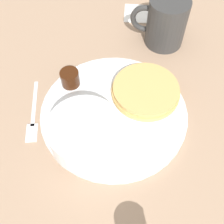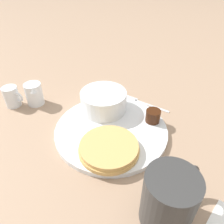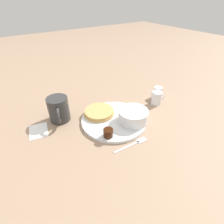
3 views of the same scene
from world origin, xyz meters
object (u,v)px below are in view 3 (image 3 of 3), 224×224
(creamer_pitcher_near, at_px, (156,97))
(coffee_mug, at_px, (59,109))
(creamer_pitcher_far, at_px, (158,92))
(plate, at_px, (114,120))
(fork, at_px, (134,143))
(bowl, at_px, (133,116))

(creamer_pitcher_near, bearing_deg, coffee_mug, 72.75)
(creamer_pitcher_near, bearing_deg, creamer_pitcher_far, -53.73)
(plate, xyz_separation_m, creamer_pitcher_near, (0.00, -0.24, 0.03))
(creamer_pitcher_near, bearing_deg, fork, 120.28)
(plate, bearing_deg, fork, 174.44)
(plate, relative_size, fork, 1.96)
(bowl, bearing_deg, creamer_pitcher_near, -72.81)
(bowl, distance_m, coffee_mug, 0.30)
(bowl, height_order, creamer_pitcher_near, same)
(plate, distance_m, creamer_pitcher_far, 0.29)
(bowl, distance_m, fork, 0.12)
(coffee_mug, xyz_separation_m, fork, (-0.28, -0.16, -0.05))
(bowl, relative_size, creamer_pitcher_near, 1.84)
(plate, bearing_deg, coffee_mug, 53.05)
(fork, bearing_deg, creamer_pitcher_near, -59.72)
(creamer_pitcher_far, distance_m, fork, 0.36)
(coffee_mug, bearing_deg, bowl, -129.29)
(coffee_mug, distance_m, creamer_pitcher_far, 0.48)
(fork, bearing_deg, bowl, -36.50)
(creamer_pitcher_near, height_order, creamer_pitcher_far, creamer_pitcher_near)
(plate, xyz_separation_m, fork, (-0.15, 0.01, -0.00))
(plate, height_order, bowl, bowl)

